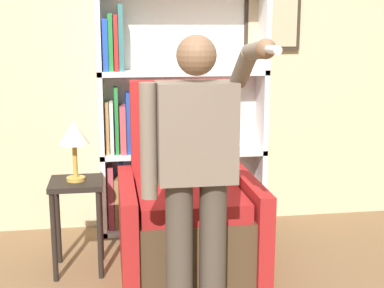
% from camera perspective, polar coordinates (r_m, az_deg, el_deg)
% --- Properties ---
extents(wall_back, '(8.00, 0.11, 2.80)m').
position_cam_1_polar(wall_back, '(4.41, -3.77, 9.11)').
color(wall_back, beige).
rests_on(wall_back, ground_plane).
extents(bookcase, '(1.35, 0.28, 1.95)m').
position_cam_1_polar(bookcase, '(4.31, -2.69, 2.85)').
color(bookcase, white).
rests_on(bookcase, ground_plane).
extents(armchair, '(0.92, 0.94, 1.28)m').
position_cam_1_polar(armchair, '(3.71, -0.53, -7.42)').
color(armchair, '#4C3823').
rests_on(armchair, ground_plane).
extents(person_standing, '(0.57, 0.78, 1.60)m').
position_cam_1_polar(person_standing, '(2.85, 0.46, -2.36)').
color(person_standing, '#473D33').
rests_on(person_standing, ground_plane).
extents(side_table, '(0.35, 0.35, 0.64)m').
position_cam_1_polar(side_table, '(3.71, -12.17, -6.08)').
color(side_table, black).
rests_on(side_table, ground_plane).
extents(table_lamp, '(0.21, 0.21, 0.41)m').
position_cam_1_polar(table_lamp, '(3.59, -12.49, 0.88)').
color(table_lamp, gold).
rests_on(table_lamp, side_table).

